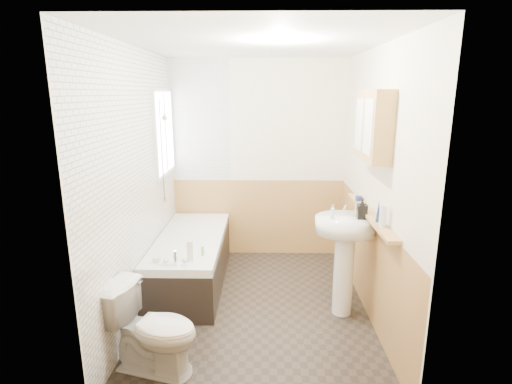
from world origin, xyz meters
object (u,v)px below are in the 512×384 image
Objects in this scene: bathtub at (191,259)px; medicine_cabinet at (373,126)px; sink at (345,246)px; toilet at (153,329)px; pine_shelf at (369,214)px.

bathtub is 2.41m from medicine_cabinet.
sink is (1.57, -0.61, 0.41)m from bathtub.
toilet is 1.85m from sink.
sink is at bearing -21.08° from bathtub.
pine_shelf reaches higher than toilet.
pine_shelf is (1.77, -0.64, 0.73)m from bathtub.
pine_shelf is 2.16× the size of medicine_cabinet.
bathtub is at bearing 14.12° from toilet.
sink is at bearing 166.91° from medicine_cabinet.
medicine_cabinet is (1.77, 0.82, 1.47)m from toilet.
pine_shelf is at bearing -19.80° from bathtub.
bathtub is at bearing 170.42° from sink.
pine_shelf reaches higher than bathtub.
medicine_cabinet is (1.74, -0.65, 1.53)m from bathtub.
toilet is at bearing -140.35° from sink.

